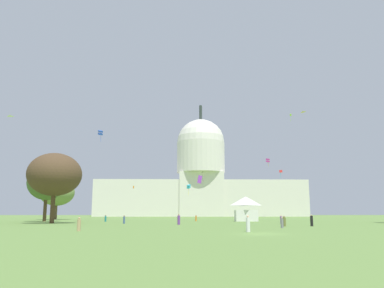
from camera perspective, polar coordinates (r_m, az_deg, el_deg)
The scene contains 26 objects.
ground_plane at distance 38.51m, azimuth 9.97°, elevation -12.87°, with size 800.00×800.00×0.00m, color olive.
capitol_building at distance 237.70m, azimuth 1.32°, elevation -5.02°, with size 126.74×29.28×68.90m.
event_tent at distance 96.60m, azimuth 7.91°, elevation -9.40°, with size 5.61×4.65×5.97m.
tree_west_far at distance 100.15m, azimuth -20.55°, elevation -5.38°, with size 11.79×12.39×13.28m.
tree_west_near at distance 130.80m, azimuth -19.22°, elevation -6.73°, with size 13.67×13.55×12.63m.
tree_west_mid at distance 81.35m, azimuth -19.52°, elevation -4.26°, with size 14.79×14.78×13.70m.
person_olive_mid_center at distance 60.66m, azimuth 13.41°, elevation -11.03°, with size 0.64×0.64×1.56m.
person_tan_front_right at distance 45.34m, azimuth -16.27°, elevation -11.32°, with size 0.56×0.56×1.52m.
person_black_back_left at distance 62.47m, azimuth 17.16°, elevation -10.73°, with size 0.47×0.47×1.76m.
person_purple_back_center at distance 74.96m, azimuth 12.98°, elevation -10.79°, with size 0.53×0.53×1.63m.
person_purple_mid_left at distance 68.52m, azimuth -1.96°, elevation -11.07°, with size 0.50×0.50×1.78m.
person_teal_deep_crowd at distance 94.32m, azimuth -12.58°, elevation -10.64°, with size 0.58×0.58×1.56m.
person_grey_edge_west at distance 53.97m, azimuth 13.08°, elevation -11.22°, with size 0.45×0.45×1.47m.
person_denim_lawn_far_right at distance 75.85m, azimuth -9.94°, elevation -10.92°, with size 0.45×0.45×1.54m.
person_white_lawn_far_left at distance 42.10m, azimuth 8.23°, elevation -11.59°, with size 0.51×0.51×1.74m.
person_orange_front_center at distance 97.44m, azimuth 0.59°, elevation -10.87°, with size 0.46×0.46×1.50m.
kite_orange_low at distance 204.48m, azimuth -8.58°, elevation -6.28°, with size 0.54×0.26×1.31m.
kite_red_low at distance 124.01m, azimuth 12.90°, elevation -4.01°, with size 1.04×0.27×2.53m.
kite_white_mid at distance 76.20m, azimuth -25.25°, elevation 3.70°, with size 1.02×0.63×0.35m.
kite_blue_mid at distance 112.05m, azimuth -13.30°, elevation 1.62°, with size 1.55×1.58×3.41m.
kite_violet_low at distance 74.95m, azimuth 1.15°, elevation -5.21°, with size 1.02×0.54×1.63m.
kite_black_mid at distance 185.58m, azimuth 1.64°, elevation -4.32°, with size 1.62×1.64×4.13m.
kite_magenta_mid at distance 128.34m, azimuth 11.07°, elevation -2.38°, with size 1.39×1.37×2.76m.
kite_lime_high at distance 168.37m, azimuth 14.28°, elevation 4.14°, with size 0.86×0.88×3.30m.
kite_yellow_mid at distance 132.25m, azimuth 15.94°, elevation 4.52°, with size 1.43×1.66×0.32m.
kite_cyan_low at distance 132.96m, azimuth -0.49°, elevation -6.27°, with size 1.47×1.50×3.67m.
Camera 1 is at (-7.74, -37.68, 1.94)m, focal length 36.33 mm.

